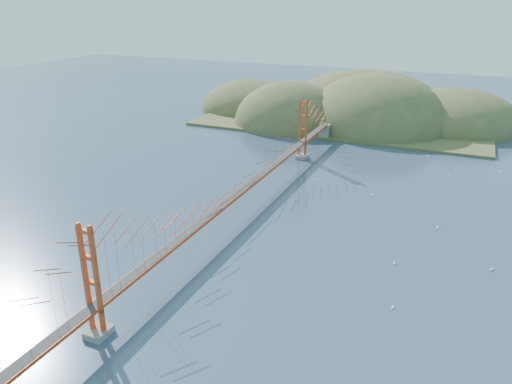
% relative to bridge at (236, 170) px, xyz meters
% --- Properties ---
extents(ground, '(320.00, 320.00, 0.00)m').
position_rel_bridge_xyz_m(ground, '(0.00, -0.18, -7.01)').
color(ground, '#2F435F').
rests_on(ground, ground).
extents(bridge, '(2.20, 94.40, 12.00)m').
position_rel_bridge_xyz_m(bridge, '(0.00, 0.00, 0.00)').
color(bridge, gray).
rests_on(bridge, ground).
extents(far_headlands, '(84.00, 58.00, 25.00)m').
position_rel_bridge_xyz_m(far_headlands, '(2.21, 68.33, -7.01)').
color(far_headlands, brown).
rests_on(far_headlands, ground).
extents(sailboat_9, '(0.64, 0.64, 0.72)m').
position_rel_bridge_xyz_m(sailboat_9, '(34.31, -2.04, -6.85)').
color(sailboat_9, white).
rests_on(sailboat_9, ground).
extents(sailboat_12, '(0.60, 0.50, 0.69)m').
position_rel_bridge_xyz_m(sailboat_12, '(22.69, 41.09, -6.86)').
color(sailboat_12, white).
rests_on(sailboat_12, ground).
extents(sailboat_15, '(0.58, 0.60, 0.68)m').
position_rel_bridge_xyz_m(sailboat_15, '(35.77, 36.34, -6.86)').
color(sailboat_15, white).
rests_on(sailboat_15, ground).
extents(sailboat_1, '(0.55, 0.55, 0.62)m').
position_rel_bridge_xyz_m(sailboat_1, '(27.45, 7.52, -6.87)').
color(sailboat_1, white).
rests_on(sailboat_1, ground).
extents(sailboat_8, '(0.53, 0.52, 0.59)m').
position_rel_bridge_xyz_m(sailboat_8, '(27.38, 30.05, -6.87)').
color(sailboat_8, white).
rests_on(sailboat_8, ground).
extents(sailboat_3, '(0.55, 0.51, 0.62)m').
position_rel_bridge_xyz_m(sailboat_3, '(6.51, 18.73, -6.87)').
color(sailboat_3, white).
rests_on(sailboat_3, ground).
extents(sailboat_16, '(0.57, 0.57, 0.61)m').
position_rel_bridge_xyz_m(sailboat_16, '(16.69, 15.81, -6.87)').
color(sailboat_16, white).
rests_on(sailboat_16, ground).
extents(sailboat_0, '(0.47, 0.54, 0.62)m').
position_rel_bridge_xyz_m(sailboat_0, '(24.91, -14.45, -6.87)').
color(sailboat_0, white).
rests_on(sailboat_0, ground).
extents(sailboat_14, '(0.40, 0.49, 0.57)m').
position_rel_bridge_xyz_m(sailboat_14, '(23.56, -5.10, -6.87)').
color(sailboat_14, white).
rests_on(sailboat_14, ground).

